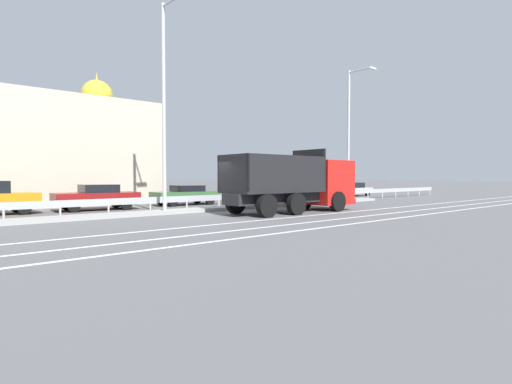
# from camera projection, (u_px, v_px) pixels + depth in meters

# --- Properties ---
(ground_plane) EXTENTS (320.00, 320.00, 0.00)m
(ground_plane) POSITION_uv_depth(u_px,v_px,m) (221.00, 214.00, 19.18)
(ground_plane) COLOR #565659
(lane_strip_0) EXTENTS (55.75, 0.16, 0.01)m
(lane_strip_0) POSITION_uv_depth(u_px,v_px,m) (317.00, 215.00, 18.92)
(lane_strip_0) COLOR silver
(lane_strip_0) RESTS_ON ground_plane
(lane_strip_1) EXTENTS (55.75, 0.16, 0.01)m
(lane_strip_1) POSITION_uv_depth(u_px,v_px,m) (349.00, 218.00, 17.54)
(lane_strip_1) COLOR silver
(lane_strip_1) RESTS_ON ground_plane
(lane_strip_2) EXTENTS (55.75, 0.16, 0.01)m
(lane_strip_2) POSITION_uv_depth(u_px,v_px,m) (377.00, 221.00, 16.46)
(lane_strip_2) COLOR silver
(lane_strip_2) RESTS_ON ground_plane
(median_island) EXTENTS (30.66, 1.10, 0.18)m
(median_island) POSITION_uv_depth(u_px,v_px,m) (198.00, 210.00, 20.75)
(median_island) COLOR gray
(median_island) RESTS_ON ground_plane
(median_guardrail) EXTENTS (55.75, 0.09, 0.78)m
(median_guardrail) POSITION_uv_depth(u_px,v_px,m) (187.00, 200.00, 21.61)
(median_guardrail) COLOR #9EA0A5
(median_guardrail) RESTS_ON ground_plane
(dump_truck) EXTENTS (7.67, 2.73, 3.24)m
(dump_truck) POSITION_uv_depth(u_px,v_px,m) (305.00, 186.00, 20.95)
(dump_truck) COLOR red
(dump_truck) RESTS_ON ground_plane
(median_road_sign) EXTENTS (0.65, 0.16, 2.34)m
(median_road_sign) POSITION_uv_depth(u_px,v_px,m) (307.00, 186.00, 26.13)
(median_road_sign) COLOR white
(median_road_sign) RESTS_ON ground_plane
(street_lamp_1) EXTENTS (0.71, 2.03, 10.10)m
(street_lamp_1) POSITION_uv_depth(u_px,v_px,m) (165.00, 99.00, 19.10)
(street_lamp_1) COLOR #ADADB2
(street_lamp_1) RESTS_ON ground_plane
(street_lamp_2) EXTENTS (0.70, 2.11, 9.50)m
(street_lamp_2) POSITION_uv_depth(u_px,v_px,m) (350.00, 130.00, 28.88)
(street_lamp_2) COLOR #ADADB2
(street_lamp_2) RESTS_ON ground_plane
(parked_car_3) EXTENTS (4.43, 2.26, 1.39)m
(parked_car_3) POSITION_uv_depth(u_px,v_px,m) (97.00, 197.00, 21.72)
(parked_car_3) COLOR maroon
(parked_car_3) RESTS_ON ground_plane
(parked_car_4) EXTENTS (4.31, 1.98, 1.26)m
(parked_car_4) POSITION_uv_depth(u_px,v_px,m) (186.00, 195.00, 25.63)
(parked_car_4) COLOR #335B33
(parked_car_4) RESTS_ON ground_plane
(parked_car_5) EXTENTS (4.28, 2.12, 1.50)m
(parked_car_5) POSITION_uv_depth(u_px,v_px,m) (254.00, 191.00, 29.56)
(parked_car_5) COLOR #335B33
(parked_car_5) RESTS_ON ground_plane
(parked_car_6) EXTENTS (4.87, 1.98, 1.39)m
(parked_car_6) POSITION_uv_depth(u_px,v_px,m) (314.00, 190.00, 33.50)
(parked_car_6) COLOR #A3A3A8
(parked_car_6) RESTS_ON ground_plane
(parked_car_7) EXTENTS (4.36, 2.01, 1.27)m
(parked_car_7) POSITION_uv_depth(u_px,v_px,m) (351.00, 189.00, 36.98)
(parked_car_7) COLOR #A3A3A8
(parked_car_7) RESTS_ON ground_plane
(church_tower) EXTENTS (3.60, 3.60, 12.96)m
(church_tower) POSITION_uv_depth(u_px,v_px,m) (98.00, 138.00, 42.62)
(church_tower) COLOR silver
(church_tower) RESTS_ON ground_plane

